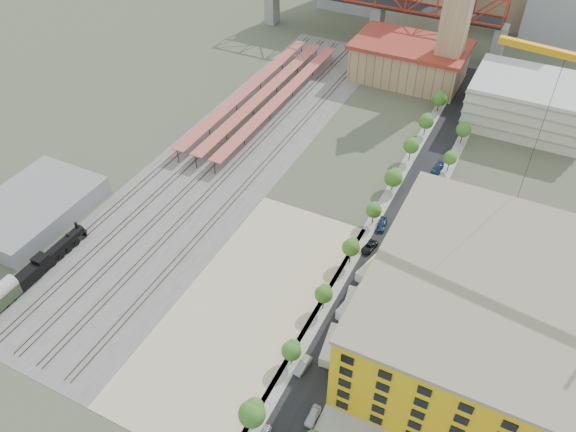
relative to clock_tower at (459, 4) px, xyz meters
The scene contains 28 objects.
ground 85.36m from the clock_tower, 95.71° to the right, with size 400.00×400.00×0.00m, color #474C38.
ballast_strip 81.63m from the clock_tower, 125.15° to the right, with size 36.00×165.00×0.06m, color #605E59.
dirt_lot 115.74m from the clock_tower, 96.14° to the right, with size 28.00×67.00×0.06m, color tan.
street_asphalt 71.48m from the clock_tower, 82.98° to the right, with size 12.00×170.00×0.06m, color black.
sidewalk_west 71.08m from the clock_tower, 87.80° to the right, with size 3.00×170.00×0.04m, color gray.
sidewalk_east 72.31m from the clock_tower, 78.27° to the right, with size 3.00×170.00×0.04m, color gray.
construction_pad 110.41m from the clock_tower, 69.69° to the right, with size 50.00×90.00×0.06m, color gray.
rail_tracks 82.57m from the clock_tower, 126.24° to the right, with size 26.56×160.00×0.18m.
platform_canopies 65.08m from the clock_tower, 144.47° to the right, with size 16.00×80.00×4.12m.
station_hall 25.65m from the clock_tower, behind, with size 38.00×24.00×13.10m.
clock_tower is the anchor object (origin of this frame).
parking_garage 36.81m from the clock_tower, 19.64° to the right, with size 34.00×26.00×14.00m, color silver.
construction_building 107.36m from the clock_tower, 71.22° to the right, with size 44.60×50.60×18.80m.
warehouse 135.13m from the clock_tower, 123.93° to the right, with size 22.00×32.00×5.00m, color gray.
street_trees 80.70m from the clock_tower, 83.91° to the right, with size 15.40×124.40×8.00m.
distant_hills 213.32m from the clock_tower, 78.30° to the left, with size 647.00×264.00×227.00m.
locomotive 135.65m from the clock_tower, 115.85° to the right, with size 2.81×21.71×5.43m.
site_trailer_a 117.30m from the clock_tower, 85.98° to the right, with size 2.39×9.07×2.48m, color silver.
site_trailer_b 107.52m from the clock_tower, 85.59° to the right, with size 2.69×10.22×2.80m, color silver.
site_trailer_c 105.88m from the clock_tower, 85.51° to the right, with size 2.53×9.63×2.63m, color silver.
site_trailer_d 94.82m from the clock_tower, 84.94° to the right, with size 2.51×9.53×2.61m, color silver.
car_1 123.40m from the clock_tower, 87.62° to the right, with size 1.67×4.78×1.57m, color gray.
car_2 88.61m from the clock_tower, 86.59° to the right, with size 2.32×5.04×1.40m, color black.
car_3 80.53m from the clock_tower, 86.20° to the right, with size 2.08×5.11×1.48m, color navy.
car_4 132.10m from the clock_tower, 85.11° to the right, with size 1.79×4.44×1.51m, color silver.
car_5 98.15m from the clock_tower, 83.29° to the right, with size 1.66×4.75×1.56m, color #A5A5AA.
car_6 66.43m from the clock_tower, 79.48° to the right, with size 2.43×5.28×1.47m, color black.
car_7 55.17m from the clock_tower, 76.64° to the right, with size 2.22×5.46×1.58m, color navy.
Camera 1 is at (38.04, -96.49, 92.01)m, focal length 35.00 mm.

